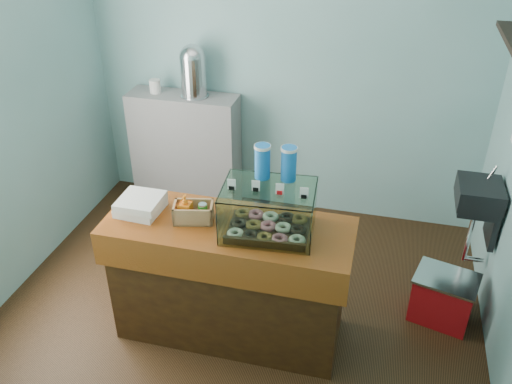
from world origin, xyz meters
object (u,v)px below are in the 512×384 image
(counter, at_px, (230,279))
(red_cooler, at_px, (443,297))
(coffee_urn, at_px, (193,70))
(display_case, at_px, (270,206))

(counter, height_order, red_cooler, counter)
(counter, relative_size, coffee_urn, 3.46)
(coffee_urn, relative_size, red_cooler, 0.93)
(display_case, distance_m, red_cooler, 1.54)
(counter, xyz_separation_m, red_cooler, (1.45, 0.49, -0.27))
(counter, xyz_separation_m, coffee_urn, (-0.78, 1.58, 0.88))
(display_case, relative_size, red_cooler, 1.20)
(counter, distance_m, coffee_urn, 1.97)
(display_case, relative_size, coffee_urn, 1.28)
(display_case, bearing_deg, red_cooler, 16.96)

